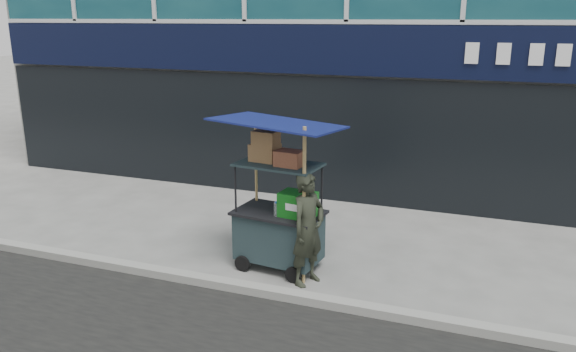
% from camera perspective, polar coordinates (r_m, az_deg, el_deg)
% --- Properties ---
extents(ground, '(80.00, 80.00, 0.00)m').
position_cam_1_polar(ground, '(7.65, -2.26, -11.28)').
color(ground, '#61605C').
rests_on(ground, ground).
extents(curb, '(80.00, 0.18, 0.12)m').
position_cam_1_polar(curb, '(7.46, -2.86, -11.52)').
color(curb, gray).
rests_on(curb, ground).
extents(vendor_cart, '(1.75, 1.33, 2.21)m').
position_cam_1_polar(vendor_cart, '(7.92, -0.85, -4.19)').
color(vendor_cart, '#1A272C').
rests_on(vendor_cart, ground).
extents(vendor_man, '(0.56, 0.66, 1.55)m').
position_cam_1_polar(vendor_man, '(7.48, 2.05, -5.42)').
color(vendor_man, black).
rests_on(vendor_man, ground).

